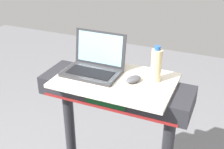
% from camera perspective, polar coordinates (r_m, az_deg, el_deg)
% --- Properties ---
extents(desk_board, '(0.68, 0.45, 0.02)m').
position_cam_1_polar(desk_board, '(1.68, 0.68, -1.11)').
color(desk_board, beige).
rests_on(desk_board, treadmill_base).
extents(laptop, '(0.33, 0.25, 0.23)m').
position_cam_1_polar(laptop, '(1.74, -3.47, 1.95)').
color(laptop, '#2D2D30').
rests_on(laptop, desk_board).
extents(computer_mouse, '(0.10, 0.12, 0.03)m').
position_cam_1_polar(computer_mouse, '(1.64, 4.24, -0.93)').
color(computer_mouse, '#4C4C51').
rests_on(computer_mouse, desk_board).
extents(water_bottle, '(0.06, 0.06, 0.21)m').
position_cam_1_polar(water_bottle, '(1.63, 8.67, 1.85)').
color(water_bottle, beige).
rests_on(water_bottle, desk_board).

